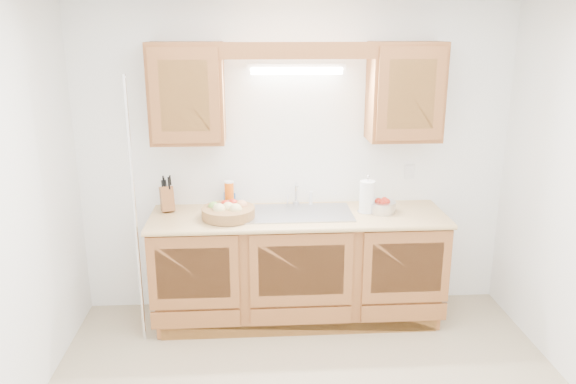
{
  "coord_description": "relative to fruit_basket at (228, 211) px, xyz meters",
  "views": [
    {
      "loc": [
        -0.35,
        -2.95,
        2.29
      ],
      "look_at": [
        -0.1,
        0.85,
        1.18
      ],
      "focal_mm": 35.0,
      "sensor_mm": 36.0,
      "label": 1
    }
  ],
  "objects": [
    {
      "name": "valance",
      "position": [
        0.54,
        0.06,
        1.18
      ],
      "size": [
        2.2,
        0.05,
        0.12
      ],
      "primitive_type": "cube",
      "color": "brown",
      "rests_on": "room"
    },
    {
      "name": "fruit_basket",
      "position": [
        0.0,
        0.0,
        0.0
      ],
      "size": [
        0.54,
        0.54,
        0.13
      ],
      "rotation": [
        0.0,
        0.0,
        0.43
      ],
      "color": "#9C6E3F",
      "rests_on": "countertop"
    },
    {
      "name": "room",
      "position": [
        0.54,
        -1.13,
        0.29
      ],
      "size": [
        3.52,
        3.5,
        2.5
      ],
      "color": "tan",
      "rests_on": "ground"
    },
    {
      "name": "sink",
      "position": [
        0.54,
        0.07,
        -0.13
      ],
      "size": [
        0.84,
        0.46,
        0.36
      ],
      "color": "#9E9EA3",
      "rests_on": "countertop"
    },
    {
      "name": "orange_canister",
      "position": [
        0.0,
        0.25,
        0.06
      ],
      "size": [
        0.09,
        0.09,
        0.22
      ],
      "rotation": [
        0.0,
        0.0,
        0.3
      ],
      "color": "orange",
      "rests_on": "countertop"
    },
    {
      "name": "upper_cabinet_left",
      "position": [
        -0.29,
        0.2,
        0.87
      ],
      "size": [
        0.55,
        0.33,
        0.75
      ],
      "primitive_type": "cube",
      "color": "brown",
      "rests_on": "room"
    },
    {
      "name": "knife_block",
      "position": [
        -0.49,
        0.21,
        0.05
      ],
      "size": [
        0.14,
        0.18,
        0.29
      ],
      "rotation": [
        0.0,
        0.0,
        0.29
      ],
      "color": "brown",
      "rests_on": "countertop"
    },
    {
      "name": "wire_shelf_pole",
      "position": [
        -0.66,
        -0.2,
        0.04
      ],
      "size": [
        0.03,
        0.03,
        2.0
      ],
      "primitive_type": "cylinder",
      "color": "silver",
      "rests_on": "ground"
    },
    {
      "name": "paper_towel",
      "position": [
        1.08,
        0.06,
        0.07
      ],
      "size": [
        0.15,
        0.15,
        0.3
      ],
      "rotation": [
        0.0,
        0.0,
        0.34
      ],
      "color": "silver",
      "rests_on": "countertop"
    },
    {
      "name": "base_cabinets",
      "position": [
        0.54,
        0.07,
        -0.52
      ],
      "size": [
        2.2,
        0.6,
        0.86
      ],
      "primitive_type": "cube",
      "color": "brown",
      "rests_on": "ground"
    },
    {
      "name": "fluorescent_fixture",
      "position": [
        0.54,
        0.28,
        1.04
      ],
      "size": [
        0.76,
        0.08,
        0.08
      ],
      "color": "white",
      "rests_on": "room"
    },
    {
      "name": "upper_cabinet_right",
      "position": [
        1.37,
        0.2,
        0.87
      ],
      "size": [
        0.55,
        0.33,
        0.75
      ],
      "primitive_type": "cube",
      "color": "brown",
      "rests_on": "room"
    },
    {
      "name": "soap_bottle",
      "position": [
        0.0,
        0.29,
        0.03
      ],
      "size": [
        0.1,
        0.1,
        0.17
      ],
      "primitive_type": "imported",
      "rotation": [
        0.0,
        0.0,
        0.34
      ],
      "color": "#225EAB",
      "rests_on": "countertop"
    },
    {
      "name": "apple_bowl",
      "position": [
        1.2,
        0.07,
        -0.01
      ],
      "size": [
        0.24,
        0.24,
        0.12
      ],
      "rotation": [
        0.0,
        0.0,
        0.08
      ],
      "color": "silver",
      "rests_on": "countertop"
    },
    {
      "name": "countertop",
      "position": [
        0.54,
        0.05,
        -0.08
      ],
      "size": [
        2.3,
        0.63,
        0.04
      ],
      "primitive_type": "cube",
      "color": "tan",
      "rests_on": "base_cabinets"
    },
    {
      "name": "sponge",
      "position": [
        1.17,
        0.3,
        -0.05
      ],
      "size": [
        0.13,
        0.11,
        0.02
      ],
      "rotation": [
        0.0,
        0.0,
        -0.43
      ],
      "color": "#CC333F",
      "rests_on": "countertop"
    },
    {
      "name": "outlet_plate",
      "position": [
        1.49,
        0.36,
        0.19
      ],
      "size": [
        0.08,
        0.01,
        0.12
      ],
      "primitive_type": "cube",
      "color": "white",
      "rests_on": "room"
    }
  ]
}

